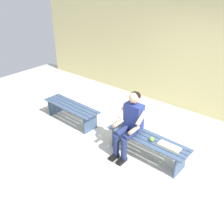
{
  "coord_description": "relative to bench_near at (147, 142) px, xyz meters",
  "views": [
    {
      "loc": [
        -1.9,
        3.35,
        3.02
      ],
      "look_at": [
        0.72,
        0.15,
        0.77
      ],
      "focal_mm": 40.28,
      "sensor_mm": 36.0,
      "label": 1
    }
  ],
  "objects": [
    {
      "name": "bench_near",
      "position": [
        0.0,
        0.0,
        0.0
      ],
      "size": [
        1.62,
        0.49,
        0.42
      ],
      "rotation": [
        0.0,
        0.0,
        -0.04
      ],
      "color": "#384C6B",
      "rests_on": "ground"
    },
    {
      "name": "person_seated",
      "position": [
        0.34,
        0.1,
        0.35
      ],
      "size": [
        0.5,
        0.69,
        1.23
      ],
      "color": "navy",
      "rests_on": "ground"
    },
    {
      "name": "bench_far",
      "position": [
        2.05,
        0.0,
        -0.0
      ],
      "size": [
        1.49,
        0.49,
        0.42
      ],
      "rotation": [
        0.0,
        0.0,
        -0.04
      ],
      "color": "#384C6B",
      "rests_on": "ground"
    },
    {
      "name": "apple",
      "position": [
        -0.12,
        0.05,
        0.14
      ],
      "size": [
        0.09,
        0.09,
        0.09
      ],
      "primitive_type": "sphere",
      "color": "#72B738",
      "rests_on": "bench_near"
    },
    {
      "name": "ground_plane",
      "position": [
        1.03,
        1.0,
        -0.34
      ],
      "size": [
        10.0,
        7.0,
        0.04
      ],
      "primitive_type": "cube",
      "color": "beige"
    },
    {
      "name": "brick_wall",
      "position": [
        0.5,
        -2.35,
        1.13
      ],
      "size": [
        9.5,
        0.24,
        2.9
      ],
      "primitive_type": "cube",
      "color": "#D1C684",
      "rests_on": "ground"
    },
    {
      "name": "book_open",
      "position": [
        -0.44,
        -0.0,
        0.11
      ],
      "size": [
        0.42,
        0.17,
        0.02
      ],
      "rotation": [
        0.0,
        0.0,
        -0.04
      ],
      "color": "white",
      "rests_on": "bench_near"
    }
  ]
}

